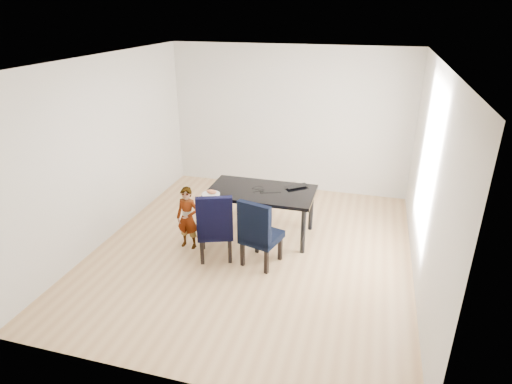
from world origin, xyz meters
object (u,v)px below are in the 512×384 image
(child, at_px, (188,218))
(chair_right, at_px, (262,231))
(chair_left, at_px, (215,224))
(plate, at_px, (211,194))
(laptop, at_px, (295,185))
(dining_table, at_px, (261,213))

(child, bearing_deg, chair_right, -1.43)
(chair_left, xyz_separation_m, plate, (-0.22, 0.43, 0.25))
(child, relative_size, laptop, 2.67)
(dining_table, xyz_separation_m, chair_right, (0.21, -0.78, 0.12))
(plate, distance_m, laptop, 1.32)
(chair_left, bearing_deg, chair_right, -20.40)
(laptop, bearing_deg, child, -5.34)
(dining_table, xyz_separation_m, chair_left, (-0.46, -0.78, 0.13))
(chair_right, bearing_deg, chair_left, -164.94)
(chair_right, distance_m, laptop, 1.14)
(chair_left, bearing_deg, laptop, 29.14)
(child, bearing_deg, laptop, 39.23)
(dining_table, relative_size, chair_right, 1.62)
(chair_left, relative_size, laptop, 2.85)
(dining_table, distance_m, child, 1.14)
(chair_left, bearing_deg, child, 144.41)
(child, xyz_separation_m, laptop, (1.40, 0.95, 0.29))
(chair_left, xyz_separation_m, chair_right, (0.67, 0.00, -0.01))
(dining_table, bearing_deg, chair_left, -120.52)
(dining_table, bearing_deg, chair_right, -74.64)
(child, height_order, laptop, child)
(dining_table, xyz_separation_m, plate, (-0.68, -0.35, 0.38))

